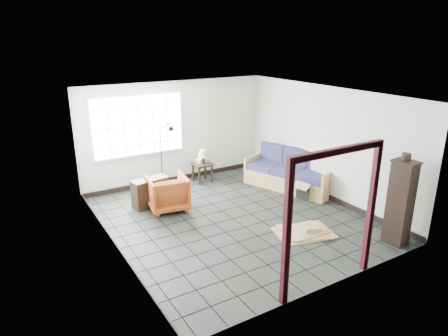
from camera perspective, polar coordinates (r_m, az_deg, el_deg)
ground at (r=8.46m, az=1.31°, el=-7.25°), size 5.50×5.50×0.00m
room_shell at (r=7.90m, az=1.29°, el=3.87°), size 5.02×5.52×2.61m
window_panel at (r=9.85m, az=-12.13°, el=5.95°), size 2.32×0.08×1.52m
doorway_trim at (r=5.99m, az=15.40°, el=-4.73°), size 1.80×0.08×2.20m
futon_sofa at (r=10.14m, az=9.54°, el=-0.85°), size 1.54×2.37×0.98m
armchair at (r=8.84m, az=-8.10°, el=-3.27°), size 0.93×0.88×0.85m
side_table at (r=10.40m, az=-3.12°, el=0.23°), size 0.47×0.47×0.51m
table_lamp at (r=10.25m, az=-3.01°, el=1.98°), size 0.29×0.29×0.37m
projector at (r=10.43m, az=-3.29°, el=1.06°), size 0.27×0.22×0.09m
floor_lamp at (r=9.89m, az=-8.24°, el=1.96°), size 0.44×0.31×1.66m
console_shelf at (r=9.10m, az=-10.45°, el=-3.43°), size 0.87×0.45×0.64m
tall_shelf at (r=7.88m, az=23.87°, el=-4.50°), size 0.36×0.46×1.59m
pot at (r=7.64m, az=24.59°, el=1.46°), size 0.21×0.21×0.12m
open_box at (r=9.66m, az=12.00°, el=-3.26°), size 0.83×0.52×0.44m
cardboard_pile at (r=8.01m, az=11.48°, el=-8.87°), size 1.24×1.04×0.16m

